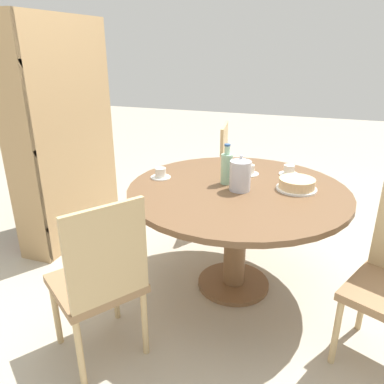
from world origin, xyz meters
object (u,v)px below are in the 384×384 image
(water_bottle, at_px, (227,168))
(cup_a, at_px, (289,171))
(coffee_pot, at_px, (240,174))
(cup_b, at_px, (249,170))
(bookshelf, at_px, (67,135))
(cup_c, at_px, (161,174))
(chair_c, at_px, (100,279))
(chair_b, at_px, (237,174))
(cake_main, at_px, (297,184))

(water_bottle, xyz_separation_m, cup_a, (0.32, -0.38, -0.08))
(coffee_pot, distance_m, cup_b, 0.33)
(bookshelf, distance_m, cup_c, 1.04)
(chair_c, distance_m, cup_b, 1.29)
(chair_b, bearing_deg, chair_c, 162.49)
(cup_a, relative_size, cup_c, 1.00)
(chair_c, bearing_deg, chair_b, -154.66)
(chair_c, relative_size, cup_a, 6.85)
(cup_b, bearing_deg, water_bottle, 155.15)
(chair_b, relative_size, cake_main, 3.70)
(chair_b, distance_m, cake_main, 1.08)
(chair_b, xyz_separation_m, cake_main, (-0.88, -0.56, 0.28))
(chair_b, distance_m, coffee_pot, 1.09)
(cup_a, bearing_deg, cup_b, 107.25)
(cake_main, relative_size, cup_a, 1.85)
(chair_c, height_order, cake_main, chair_c)
(chair_c, xyz_separation_m, bookshelf, (1.21, 1.02, 0.40))
(bookshelf, bearing_deg, cake_main, 82.17)
(bookshelf, relative_size, water_bottle, 6.78)
(cake_main, bearing_deg, cup_b, 59.71)
(chair_c, bearing_deg, bookshelf, -105.08)
(chair_c, height_order, coffee_pot, coffee_pot)
(coffee_pot, bearing_deg, cup_c, 84.69)
(chair_c, height_order, cup_b, chair_c)
(cup_a, relative_size, cup_b, 1.00)
(coffee_pot, distance_m, cup_a, 0.49)
(bookshelf, height_order, cup_c, bookshelf)
(coffee_pot, xyz_separation_m, cup_c, (0.05, 0.57, -0.08))
(coffee_pot, relative_size, water_bottle, 0.86)
(coffee_pot, relative_size, cup_b, 1.67)
(bookshelf, bearing_deg, cup_a, 90.72)
(chair_b, relative_size, cup_c, 6.85)
(chair_c, relative_size, water_bottle, 3.52)
(water_bottle, bearing_deg, cake_main, -85.63)
(bookshelf, relative_size, coffee_pot, 7.87)
(cup_b, bearing_deg, chair_c, 155.31)
(coffee_pot, xyz_separation_m, cup_b, (0.32, 0.00, -0.08))
(cake_main, bearing_deg, coffee_pot, 109.87)
(coffee_pot, height_order, cup_b, coffee_pot)
(cup_b, bearing_deg, cake_main, -120.29)
(chair_b, height_order, chair_c, same)
(chair_c, distance_m, cake_main, 1.32)
(chair_b, height_order, coffee_pot, coffee_pot)
(coffee_pot, relative_size, cake_main, 0.90)
(coffee_pot, distance_m, cup_c, 0.57)
(chair_c, xyz_separation_m, cake_main, (0.95, -0.87, 0.28))
(chair_c, distance_m, coffee_pot, 1.04)
(coffee_pot, distance_m, water_bottle, 0.14)
(cake_main, bearing_deg, cup_a, 14.60)
(coffee_pot, bearing_deg, water_bottle, 50.93)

